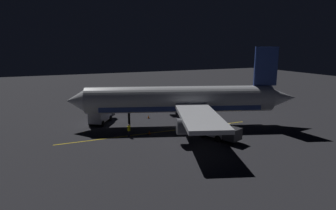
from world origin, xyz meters
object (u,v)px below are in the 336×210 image
(catering_truck, at_px, (219,131))
(baggage_truck, at_px, (102,115))
(traffic_cone_near_left, at_px, (149,132))
(ground_crew_worker, at_px, (129,130))
(traffic_cone_near_right, at_px, (148,117))
(airliner, at_px, (184,100))

(catering_truck, bearing_deg, baggage_truck, 40.55)
(catering_truck, relative_size, traffic_cone_near_left, 10.76)
(ground_crew_worker, bearing_deg, traffic_cone_near_right, -34.25)
(catering_truck, height_order, traffic_cone_near_left, catering_truck)
(airliner, xyz_separation_m, baggage_truck, (7.14, 11.39, -2.86))
(airliner, distance_m, traffic_cone_near_left, 7.73)
(baggage_truck, xyz_separation_m, catering_truck, (-14.95, -12.79, -0.06))
(catering_truck, height_order, traffic_cone_near_right, catering_truck)
(ground_crew_worker, bearing_deg, baggage_truck, 12.51)
(traffic_cone_near_right, bearing_deg, ground_crew_worker, 145.75)
(airliner, height_order, traffic_cone_near_right, airliner)
(traffic_cone_near_left, distance_m, traffic_cone_near_right, 9.10)
(baggage_truck, relative_size, traffic_cone_near_right, 12.11)
(catering_truck, xyz_separation_m, ground_crew_worker, (5.81, 10.76, -0.25))
(catering_truck, height_order, ground_crew_worker, catering_truck)
(traffic_cone_near_left, relative_size, traffic_cone_near_right, 1.00)
(baggage_truck, bearing_deg, traffic_cone_near_left, -151.53)
(catering_truck, relative_size, traffic_cone_near_right, 10.76)
(ground_crew_worker, distance_m, traffic_cone_near_left, 3.03)
(airliner, distance_m, baggage_truck, 13.74)
(baggage_truck, xyz_separation_m, traffic_cone_near_left, (-9.19, -4.98, -0.95))
(traffic_cone_near_left, bearing_deg, ground_crew_worker, 88.97)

